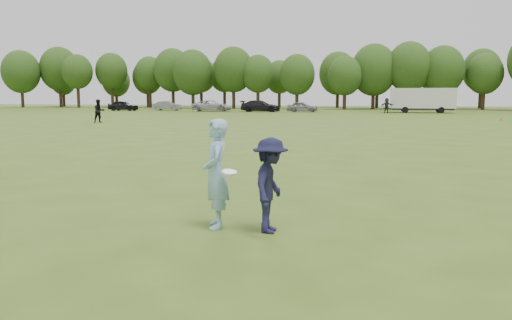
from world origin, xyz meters
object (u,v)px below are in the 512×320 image
(car_b, at_px, (167,106))
(car_e, at_px, (302,107))
(car_c, at_px, (212,106))
(car_a, at_px, (123,106))
(defender, at_px, (270,185))
(player_far_d, at_px, (387,106))
(car_d, at_px, (260,106))
(cargo_trailer, at_px, (423,99))
(field_cone, at_px, (501,119))
(thrower, at_px, (216,174))
(player_far_a, at_px, (99,111))

(car_b, xyz_separation_m, car_e, (20.59, -1.86, 0.01))
(car_c, bearing_deg, car_a, 83.73)
(defender, xyz_separation_m, player_far_d, (3.19, 57.80, 0.16))
(car_d, distance_m, cargo_trailer, 21.47)
(car_d, relative_size, field_cone, 18.12)
(car_d, xyz_separation_m, car_e, (5.78, 0.54, -0.08))
(player_far_d, relative_size, car_d, 0.36)
(car_b, height_order, car_c, car_c)
(car_e, xyz_separation_m, field_cone, (20.79, -18.91, -0.56))
(defender, bearing_deg, car_b, 25.69)
(car_c, relative_size, field_cone, 18.65)
(car_a, height_order, car_e, car_a)
(car_c, distance_m, cargo_trailer, 28.59)
(defender, height_order, car_e, defender)
(thrower, relative_size, car_b, 0.45)
(defender, bearing_deg, player_far_a, 35.97)
(car_b, xyz_separation_m, field_cone, (41.38, -20.76, -0.55))
(car_b, xyz_separation_m, car_c, (7.67, -2.16, 0.08))
(player_far_a, xyz_separation_m, car_c, (0.04, 29.82, -0.20))
(defender, distance_m, player_far_a, 36.33)
(player_far_a, height_order, car_a, player_far_a)
(car_a, distance_m, car_b, 6.45)
(thrower, bearing_deg, car_c, 178.90)
(car_b, distance_m, car_c, 7.97)
(player_far_a, height_order, cargo_trailer, cargo_trailer)
(thrower, height_order, player_far_d, player_far_d)
(thrower, height_order, car_e, thrower)
(cargo_trailer, bearing_deg, car_d, -177.30)
(player_far_d, distance_m, car_a, 37.71)
(car_e, bearing_deg, field_cone, -132.58)
(player_far_d, height_order, field_cone, player_far_d)
(defender, height_order, car_d, defender)
(player_far_d, bearing_deg, field_cone, -91.96)
(car_a, distance_m, car_d, 20.80)
(field_cone, bearing_deg, player_far_a, -161.62)
(car_b, bearing_deg, car_a, 107.02)
(car_d, xyz_separation_m, cargo_trailer, (21.43, 1.01, 0.99))
(defender, relative_size, field_cone, 5.44)
(defender, distance_m, car_b, 67.97)
(car_e, height_order, field_cone, car_e)
(thrower, relative_size, player_far_d, 0.99)
(player_far_a, distance_m, field_cone, 35.58)
(field_cone, height_order, cargo_trailer, cargo_trailer)
(player_far_d, relative_size, cargo_trailer, 0.22)
(player_far_a, xyz_separation_m, player_far_d, (24.06, 28.07, -0.00))
(car_d, bearing_deg, car_b, 79.79)
(player_far_d, height_order, car_a, player_far_d)
(car_a, bearing_deg, car_b, -67.38)
(thrower, distance_m, car_e, 60.17)
(car_a, relative_size, field_cone, 14.78)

